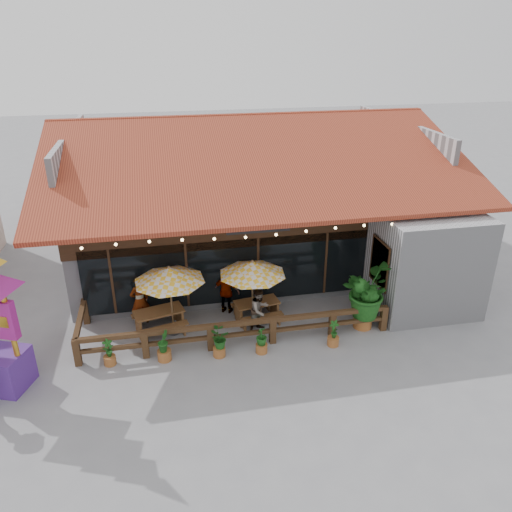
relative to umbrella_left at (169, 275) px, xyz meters
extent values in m
plane|color=gray|center=(3.60, -0.73, -2.14)|extent=(100.00, 100.00, 0.00)
cube|color=#B8B8BD|center=(3.60, 6.27, -0.14)|extent=(14.00, 10.00, 4.00)
cube|color=#392012|center=(2.10, 1.19, 1.06)|extent=(11.00, 0.16, 1.60)
cube|color=black|center=(2.10, 1.17, -0.64)|extent=(10.00, 0.12, 2.40)
cube|color=#FFBC72|center=(2.10, 1.37, -0.64)|extent=(9.80, 0.05, 2.20)
cube|color=#B8B8BD|center=(8.85, -0.08, -0.34)|extent=(3.50, 2.70, 3.60)
cube|color=red|center=(7.04, -0.23, -0.14)|extent=(0.06, 1.20, 1.50)
cube|color=#392012|center=(7.03, -0.23, -0.14)|extent=(0.04, 1.34, 1.64)
cube|color=#A63F25|center=(3.60, 2.77, 2.76)|extent=(15.50, 7.05, 2.37)
cube|color=#A63F25|center=(3.60, 9.77, 2.76)|extent=(15.50, 7.05, 2.37)
cube|color=#A63F25|center=(3.60, 6.27, 3.88)|extent=(15.50, 0.30, 0.12)
cube|color=#B8B8BD|center=(-3.40, 6.27, 2.56)|extent=(0.20, 9.00, 1.80)
cube|color=#B8B8BD|center=(10.60, 6.27, 2.56)|extent=(0.20, 9.00, 1.80)
cube|color=black|center=(3.10, 1.07, 1.06)|extent=(2.20, 0.10, 0.55)
cube|color=silver|center=(3.10, 1.01, 1.06)|extent=(1.80, 0.02, 0.25)
cube|color=#392012|center=(-1.90, 1.13, -0.64)|extent=(0.08, 0.08, 2.40)
cube|color=#392012|center=(0.60, 1.13, -0.64)|extent=(0.08, 0.08, 2.40)
cube|color=#392012|center=(3.10, 1.13, -0.64)|extent=(0.08, 0.08, 2.40)
cube|color=#392012|center=(5.60, 1.13, -0.64)|extent=(0.08, 0.08, 2.40)
sphere|color=#FFD58C|center=(-2.40, -0.65, 1.41)|extent=(0.09, 0.09, 0.09)
sphere|color=#FFD58C|center=(-1.45, -0.65, 1.45)|extent=(0.09, 0.09, 0.09)
sphere|color=#FFD58C|center=(-0.50, -0.65, 1.46)|extent=(0.09, 0.09, 0.09)
sphere|color=#FFD58C|center=(0.45, -0.65, 1.43)|extent=(0.09, 0.09, 0.09)
sphere|color=#FFD58C|center=(1.40, -0.65, 1.39)|extent=(0.09, 0.09, 0.09)
sphere|color=#FFD58C|center=(2.35, -0.65, 1.36)|extent=(0.09, 0.09, 0.09)
sphere|color=#FFD58C|center=(3.30, -0.65, 1.37)|extent=(0.09, 0.09, 0.09)
sphere|color=#FFD58C|center=(4.25, -0.65, 1.41)|extent=(0.09, 0.09, 0.09)
sphere|color=#FFD58C|center=(5.20, -0.65, 1.45)|extent=(0.09, 0.09, 0.09)
sphere|color=#FFD58C|center=(6.15, -0.65, 1.46)|extent=(0.09, 0.09, 0.09)
sphere|color=#FFD58C|center=(7.10, -0.65, 1.43)|extent=(0.09, 0.09, 0.09)
cube|color=#4B311A|center=(-2.90, -1.23, -1.69)|extent=(0.20, 0.20, 0.90)
cube|color=#4B311A|center=(-0.90, -1.23, -1.69)|extent=(0.20, 0.20, 0.90)
cube|color=#4B311A|center=(1.10, -1.23, -1.69)|extent=(0.20, 0.20, 0.90)
cube|color=#4B311A|center=(3.10, -1.23, -1.69)|extent=(0.20, 0.20, 0.90)
cube|color=#4B311A|center=(5.10, -1.23, -1.69)|extent=(0.20, 0.20, 0.90)
cube|color=#4B311A|center=(6.90, -1.23, -1.69)|extent=(0.20, 0.20, 0.90)
cube|color=#4B311A|center=(2.00, -1.23, -1.29)|extent=(9.80, 0.16, 0.14)
cube|color=#4B311A|center=(2.00, -1.23, -1.69)|extent=(9.80, 0.12, 0.12)
cube|color=#4B311A|center=(-2.90, 0.02, -1.29)|extent=(0.16, 2.50, 0.14)
cube|color=#4B311A|center=(-2.90, 1.17, -1.69)|extent=(0.20, 0.20, 0.90)
cylinder|color=brown|center=(0.00, 0.00, -0.99)|extent=(0.06, 0.06, 2.31)
cone|color=yellow|center=(0.00, 0.00, 0.01)|extent=(2.90, 2.90, 0.45)
sphere|color=brown|center=(0.00, 0.00, 0.26)|extent=(0.10, 0.10, 0.10)
cylinder|color=black|center=(0.00, 0.00, -2.11)|extent=(0.44, 0.44, 0.06)
cylinder|color=brown|center=(2.69, 0.03, -1.01)|extent=(0.06, 0.06, 2.25)
cone|color=yellow|center=(2.69, 0.03, -0.03)|extent=(2.79, 2.79, 0.44)
sphere|color=brown|center=(2.69, 0.03, 0.21)|extent=(0.10, 0.10, 0.10)
cylinder|color=black|center=(2.69, 0.03, -2.11)|extent=(0.43, 0.43, 0.06)
cube|color=brown|center=(-0.44, 0.18, -1.40)|extent=(1.74, 1.12, 0.06)
cube|color=brown|center=(-1.12, 0.01, -1.77)|extent=(0.25, 0.70, 0.74)
cube|color=brown|center=(0.24, 0.35, -1.77)|extent=(0.25, 0.70, 0.74)
cube|color=brown|center=(-0.30, -0.36, -1.70)|extent=(1.63, 0.67, 0.05)
cube|color=brown|center=(-0.57, 0.72, -1.70)|extent=(1.63, 0.67, 0.05)
cube|color=brown|center=(2.88, 0.22, -1.44)|extent=(1.59, 0.91, 0.06)
cube|color=brown|center=(2.22, 0.13, -1.79)|extent=(0.17, 0.66, 0.70)
cube|color=brown|center=(3.53, 0.32, -1.79)|extent=(0.17, 0.66, 0.70)
cube|color=brown|center=(2.95, -0.29, -1.73)|extent=(1.53, 0.47, 0.05)
cube|color=brown|center=(2.80, 0.74, -1.73)|extent=(1.53, 0.47, 0.05)
cube|color=#52268D|center=(-4.87, -1.81, -1.58)|extent=(1.80, 1.59, 1.12)
cylinder|color=gold|center=(-4.22, -1.81, -0.09)|extent=(0.15, 0.15, 1.87)
cylinder|color=#935628|center=(6.31, -0.93, -1.91)|extent=(0.63, 0.63, 0.46)
imported|color=#1D5518|center=(6.31, -0.93, -0.74)|extent=(2.09, 2.18, 1.88)
sphere|color=#1D5518|center=(6.46, -1.03, -1.10)|extent=(0.63, 0.63, 0.63)
sphere|color=#1D5518|center=(6.18, -0.78, -0.89)|extent=(0.54, 0.54, 0.54)
imported|color=#392012|center=(-1.04, 0.80, -1.25)|extent=(0.76, 0.63, 1.78)
imported|color=#392012|center=(2.84, -0.42, -1.36)|extent=(0.96, 0.92, 1.56)
imported|color=#392012|center=(1.94, 0.95, -1.31)|extent=(1.05, 0.81, 1.66)
cylinder|color=#935628|center=(-1.97, -1.39, -2.00)|extent=(0.36, 0.36, 0.29)
imported|color=#1D5518|center=(-1.97, -1.39, -1.55)|extent=(0.38, 0.32, 0.60)
cylinder|color=#935628|center=(-0.35, -1.49, -1.97)|extent=(0.42, 0.42, 0.34)
imported|color=#1D5518|center=(-0.35, -1.49, -1.46)|extent=(0.44, 0.48, 0.70)
cylinder|color=#935628|center=(1.32, -1.62, -1.99)|extent=(0.39, 0.39, 0.31)
imported|color=#1D5518|center=(1.32, -1.62, -1.51)|extent=(0.75, 0.72, 0.64)
cylinder|color=#935628|center=(2.64, -1.69, -1.99)|extent=(0.37, 0.37, 0.30)
imported|color=#1D5518|center=(2.64, -1.69, -1.54)|extent=(0.48, 0.48, 0.61)
cylinder|color=#935628|center=(4.97, -1.76, -1.99)|extent=(0.37, 0.37, 0.30)
imported|color=#1D5518|center=(4.97, -1.76, -1.54)|extent=(0.36, 0.39, 0.61)
camera|label=1|loc=(-0.08, -14.37, 7.11)|focal=35.00mm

